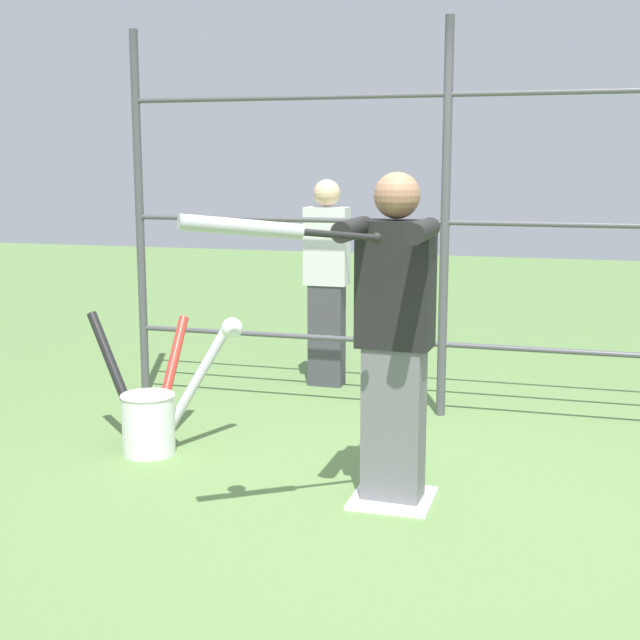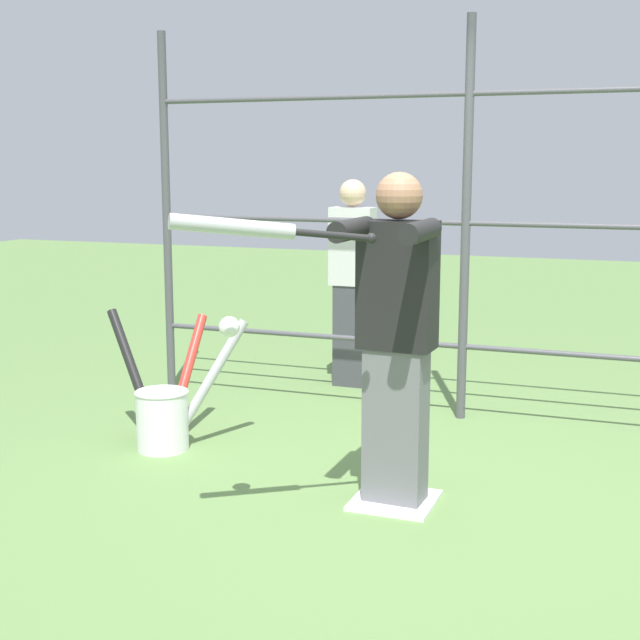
% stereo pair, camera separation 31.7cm
% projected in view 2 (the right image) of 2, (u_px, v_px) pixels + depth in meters
% --- Properties ---
extents(ground_plane, '(24.00, 24.00, 0.00)m').
position_uv_depth(ground_plane, '(394.00, 502.00, 4.44)').
color(ground_plane, '#608447').
extents(home_plate, '(0.40, 0.40, 0.02)m').
position_uv_depth(home_plate, '(394.00, 500.00, 4.44)').
color(home_plate, white).
rests_on(home_plate, ground).
extents(fence_backstop, '(4.43, 0.06, 2.58)m').
position_uv_depth(fence_backstop, '(466.00, 223.00, 5.69)').
color(fence_backstop, '#4C4C51').
rests_on(fence_backstop, ground).
extents(batter, '(0.42, 0.55, 1.63)m').
position_uv_depth(batter, '(396.00, 330.00, 4.27)').
color(batter, slate).
rests_on(batter, ground).
extents(baseball_bat_swinging, '(0.73, 0.58, 0.15)m').
position_uv_depth(baseball_bat_swinging, '(251.00, 228.00, 3.64)').
color(baseball_bat_swinging, black).
extents(softball_in_flight, '(0.10, 0.10, 0.10)m').
position_uv_depth(softball_in_flight, '(229.00, 327.00, 4.01)').
color(softball_in_flight, white).
extents(bat_bucket, '(0.96, 0.74, 0.78)m').
position_uv_depth(bat_bucket, '(165.00, 410.00, 5.27)').
color(bat_bucket, white).
rests_on(bat_bucket, ground).
extents(bystander_behind_fence, '(0.32, 0.20, 1.55)m').
position_uv_depth(bystander_behind_fence, '(352.00, 280.00, 6.64)').
color(bystander_behind_fence, '#3F3F47').
rests_on(bystander_behind_fence, ground).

